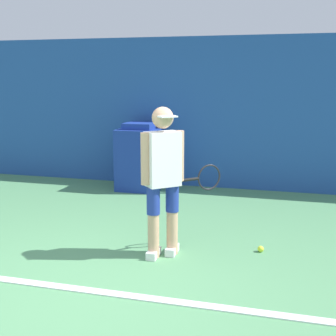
% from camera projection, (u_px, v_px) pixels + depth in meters
% --- Properties ---
extents(ground_plane, '(24.00, 24.00, 0.00)m').
position_uv_depth(ground_plane, '(74.00, 296.00, 4.04)').
color(ground_plane, '#518C5B').
extents(back_wall, '(24.00, 0.10, 2.51)m').
position_uv_depth(back_wall, '(189.00, 113.00, 7.94)').
color(back_wall, '#234C99').
rests_on(back_wall, ground_plane).
extents(court_baseline, '(21.60, 0.10, 0.01)m').
position_uv_depth(court_baseline, '(80.00, 289.00, 4.15)').
color(court_baseline, white).
rests_on(court_baseline, ground_plane).
extents(tennis_player, '(0.72, 0.68, 1.57)m').
position_uv_depth(tennis_player, '(164.00, 175.00, 4.80)').
color(tennis_player, tan).
rests_on(tennis_player, ground_plane).
extents(tennis_ball, '(0.07, 0.07, 0.07)m').
position_uv_depth(tennis_ball, '(261.00, 249.00, 5.05)').
color(tennis_ball, '#D1E533').
rests_on(tennis_ball, ground_plane).
extents(covered_chair, '(0.68, 0.73, 1.12)m').
position_uv_depth(covered_chair, '(141.00, 157.00, 7.83)').
color(covered_chair, navy).
rests_on(covered_chair, ground_plane).
extents(water_bottle, '(0.08, 0.08, 0.23)m').
position_uv_depth(water_bottle, '(170.00, 187.00, 7.59)').
color(water_bottle, white).
rests_on(water_bottle, ground_plane).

